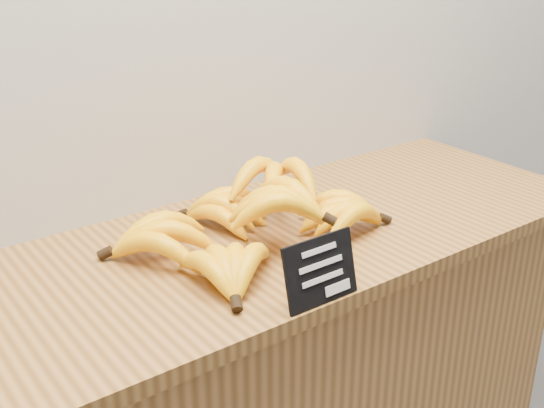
# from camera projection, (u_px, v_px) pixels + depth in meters

# --- Properties ---
(counter_top) EXTENTS (1.51, 0.54, 0.03)m
(counter_top) POSITION_uv_depth(u_px,v_px,m) (257.00, 245.00, 1.33)
(counter_top) COLOR olive
(counter_top) RESTS_ON counter
(chalkboard_sign) EXTENTS (0.14, 0.03, 0.11)m
(chalkboard_sign) POSITION_uv_depth(u_px,v_px,m) (321.00, 271.00, 1.09)
(chalkboard_sign) COLOR black
(chalkboard_sign) RESTS_ON counter_top
(banana_pile) EXTENTS (0.53, 0.41, 0.12)m
(banana_pile) POSITION_uv_depth(u_px,v_px,m) (249.00, 218.00, 1.29)
(banana_pile) COLOR #FFBC0A
(banana_pile) RESTS_ON counter_top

